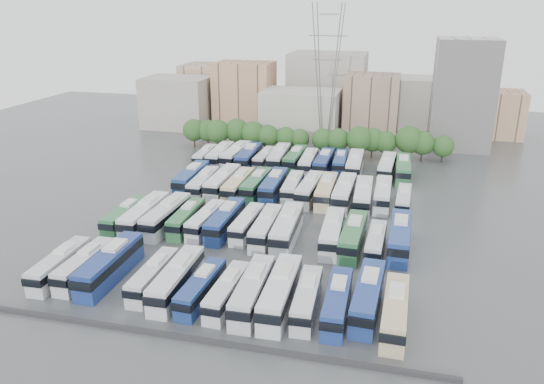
% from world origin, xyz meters
% --- Properties ---
extents(ground, '(220.00, 220.00, 0.00)m').
position_xyz_m(ground, '(0.00, 0.00, 0.00)').
color(ground, '#424447').
rests_on(ground, ground).
extents(parapet, '(56.00, 0.50, 0.50)m').
position_xyz_m(parapet, '(0.00, -33.00, 0.25)').
color(parapet, '#2D2D30').
rests_on(parapet, ground).
extents(tree_line, '(64.08, 7.54, 7.90)m').
position_xyz_m(tree_line, '(-0.38, 42.12, 4.22)').
color(tree_line, black).
rests_on(tree_line, ground).
extents(city_buildings, '(102.00, 35.00, 20.00)m').
position_xyz_m(city_buildings, '(-7.46, 71.86, 7.87)').
color(city_buildings, '#9E998E').
rests_on(city_buildings, ground).
extents(apartment_tower, '(14.00, 14.00, 26.00)m').
position_xyz_m(apartment_tower, '(34.00, 58.00, 13.00)').
color(apartment_tower, silver).
rests_on(apartment_tower, ground).
extents(electricity_pylon, '(9.00, 6.91, 33.83)m').
position_xyz_m(electricity_pylon, '(2.00, 50.00, 18.66)').
color(electricity_pylon, slate).
rests_on(electricity_pylon, ground).
extents(bus_r0_s0, '(2.94, 11.83, 3.69)m').
position_xyz_m(bus_r0_s0, '(-21.40, -24.13, 1.81)').
color(bus_r0_s0, silver).
rests_on(bus_r0_s0, ground).
extents(bus_r0_s1, '(2.66, 11.63, 3.64)m').
position_xyz_m(bus_r0_s1, '(-18.27, -23.42, 1.79)').
color(bus_r0_s1, silver).
rests_on(bus_r0_s1, ground).
extents(bus_r0_s2, '(3.14, 13.68, 4.28)m').
position_xyz_m(bus_r0_s2, '(-14.80, -23.00, 2.10)').
color(bus_r0_s2, navy).
rests_on(bus_r0_s2, ground).
extents(bus_r0_s4, '(2.55, 11.22, 3.51)m').
position_xyz_m(bus_r0_s4, '(-8.34, -23.81, 1.73)').
color(bus_r0_s4, silver).
rests_on(bus_r0_s4, ground).
extents(bus_r0_s5, '(3.06, 12.89, 4.03)m').
position_xyz_m(bus_r0_s5, '(-4.98, -24.22, 1.98)').
color(bus_r0_s5, silver).
rests_on(bus_r0_s5, ground).
extents(bus_r0_s6, '(2.88, 11.15, 3.47)m').
position_xyz_m(bus_r0_s6, '(-1.48, -25.01, 1.70)').
color(bus_r0_s6, navy).
rests_on(bus_r0_s6, ground).
extents(bus_r0_s7, '(2.69, 10.98, 3.43)m').
position_xyz_m(bus_r0_s7, '(1.83, -25.06, 1.68)').
color(bus_r0_s7, silver).
rests_on(bus_r0_s7, ground).
extents(bus_r0_s8, '(3.19, 12.93, 4.03)m').
position_xyz_m(bus_r0_s8, '(4.87, -24.63, 1.98)').
color(bus_r0_s8, silver).
rests_on(bus_r0_s8, ground).
extents(bus_r0_s9, '(3.24, 13.54, 4.23)m').
position_xyz_m(bus_r0_s9, '(8.15, -24.29, 2.08)').
color(bus_r0_s9, silver).
rests_on(bus_r0_s9, ground).
extents(bus_r0_s10, '(2.97, 11.42, 3.55)m').
position_xyz_m(bus_r0_s10, '(11.35, -24.44, 1.74)').
color(bus_r0_s10, silver).
rests_on(bus_r0_s10, ground).
extents(bus_r0_s11, '(2.81, 11.89, 3.72)m').
position_xyz_m(bus_r0_s11, '(14.87, -24.43, 1.82)').
color(bus_r0_s11, navy).
rests_on(bus_r0_s11, ground).
extents(bus_r0_s12, '(3.42, 13.15, 4.09)m').
position_xyz_m(bus_r0_s12, '(18.18, -22.58, 2.01)').
color(bus_r0_s12, navy).
rests_on(bus_r0_s12, ground).
extents(bus_r0_s13, '(2.94, 12.36, 3.86)m').
position_xyz_m(bus_r0_s13, '(21.35, -24.91, 1.90)').
color(bus_r0_s13, '#C9BA8A').
rests_on(bus_r0_s13, ground).
extents(bus_r1_s0, '(2.59, 11.76, 3.69)m').
position_xyz_m(bus_r1_s0, '(-21.37, -6.98, 1.81)').
color(bus_r1_s0, '#307142').
rests_on(bus_r1_s0, ground).
extents(bus_r1_s1, '(3.23, 13.62, 4.25)m').
position_xyz_m(bus_r1_s1, '(-18.18, -6.54, 2.09)').
color(bus_r1_s1, silver).
rests_on(bus_r1_s1, ground).
extents(bus_r1_s2, '(3.27, 13.41, 4.18)m').
position_xyz_m(bus_r1_s2, '(-14.82, -5.84, 2.05)').
color(bus_r1_s2, silver).
rests_on(bus_r1_s2, ground).
extents(bus_r1_s3, '(2.80, 11.56, 3.61)m').
position_xyz_m(bus_r1_s3, '(-11.57, -5.43, 1.77)').
color(bus_r1_s3, '#2E6B3C').
rests_on(bus_r1_s3, ground).
extents(bus_r1_s4, '(3.03, 11.46, 3.56)m').
position_xyz_m(bus_r1_s4, '(-8.30, -5.29, 1.75)').
color(bus_r1_s4, white).
rests_on(bus_r1_s4, ground).
extents(bus_r1_s5, '(2.89, 12.73, 3.99)m').
position_xyz_m(bus_r1_s5, '(-5.18, -5.17, 1.96)').
color(bus_r1_s5, navy).
rests_on(bus_r1_s5, ground).
extents(bus_r1_s6, '(2.76, 11.30, 3.52)m').
position_xyz_m(bus_r1_s6, '(-1.66, -5.03, 1.73)').
color(bus_r1_s6, silver).
rests_on(bus_r1_s6, ground).
extents(bus_r1_s7, '(2.94, 12.42, 3.88)m').
position_xyz_m(bus_r1_s7, '(1.68, -6.20, 1.91)').
color(bus_r1_s7, silver).
rests_on(bus_r1_s7, ground).
extents(bus_r1_s8, '(3.48, 13.79, 4.30)m').
position_xyz_m(bus_r1_s8, '(4.91, -6.07, 2.11)').
color(bus_r1_s8, silver).
rests_on(bus_r1_s8, ground).
extents(bus_r1_s10, '(3.29, 12.87, 4.01)m').
position_xyz_m(bus_r1_s10, '(11.68, -5.76, 1.97)').
color(bus_r1_s10, silver).
rests_on(bus_r1_s10, ground).
extents(bus_r1_s11, '(3.23, 13.03, 4.06)m').
position_xyz_m(bus_r1_s11, '(14.82, -6.35, 1.99)').
color(bus_r1_s11, '#2F6F3F').
rests_on(bus_r1_s11, ground).
extents(bus_r1_s12, '(2.70, 11.00, 3.43)m').
position_xyz_m(bus_r1_s12, '(18.13, -7.17, 1.68)').
color(bus_r1_s12, silver).
rests_on(bus_r1_s12, ground).
extents(bus_r1_s13, '(3.23, 13.65, 4.27)m').
position_xyz_m(bus_r1_s13, '(21.40, -5.04, 2.09)').
color(bus_r1_s13, navy).
rests_on(bus_r1_s13, ground).
extents(bus_r2_s1, '(3.28, 13.49, 4.21)m').
position_xyz_m(bus_r2_s1, '(-18.13, 12.91, 2.07)').
color(bus_r2_s1, navy).
rests_on(bus_r2_s1, ground).
extents(bus_r2_s2, '(3.27, 12.54, 3.90)m').
position_xyz_m(bus_r2_s2, '(-14.93, 10.84, 1.92)').
color(bus_r2_s2, silver).
rests_on(bus_r2_s2, ground).
extents(bus_r2_s3, '(3.11, 13.60, 4.26)m').
position_xyz_m(bus_r2_s3, '(-11.50, 11.96, 2.09)').
color(bus_r2_s3, white).
rests_on(bus_r2_s3, ground).
extents(bus_r2_s4, '(2.85, 13.03, 4.09)m').
position_xyz_m(bus_r2_s4, '(-8.14, 11.17, 2.01)').
color(bus_r2_s4, beige).
rests_on(bus_r2_s4, ground).
extents(bus_r2_s5, '(3.11, 12.80, 4.00)m').
position_xyz_m(bus_r2_s5, '(-5.01, 12.38, 1.96)').
color(bus_r2_s5, '#2F6F45').
rests_on(bus_r2_s5, ground).
extents(bus_r2_s6, '(3.13, 13.34, 4.17)m').
position_xyz_m(bus_r2_s6, '(-1.69, 12.36, 2.05)').
color(bus_r2_s6, navy).
rests_on(bus_r2_s6, ground).
extents(bus_r2_s7, '(3.04, 11.93, 3.71)m').
position_xyz_m(bus_r2_s7, '(1.72, 13.03, 1.82)').
color(bus_r2_s7, silver).
rests_on(bus_r2_s7, ground).
extents(bus_r2_s8, '(3.36, 12.92, 4.02)m').
position_xyz_m(bus_r2_s8, '(5.02, 12.40, 1.97)').
color(bus_r2_s8, silver).
rests_on(bus_r2_s8, ground).
extents(bus_r2_s9, '(3.05, 12.97, 4.06)m').
position_xyz_m(bus_r2_s9, '(8.12, 12.19, 1.99)').
color(bus_r2_s9, beige).
rests_on(bus_r2_s9, ground).
extents(bus_r2_s10, '(3.10, 13.60, 4.26)m').
position_xyz_m(bus_r2_s10, '(11.39, 11.71, 2.09)').
color(bus_r2_s10, silver).
rests_on(bus_r2_s10, ground).
extents(bus_r2_s11, '(3.32, 13.35, 4.16)m').
position_xyz_m(bus_r2_s11, '(14.81, 11.03, 2.04)').
color(bus_r2_s11, silver).
rests_on(bus_r2_s11, ground).
extents(bus_r2_s12, '(2.79, 12.64, 3.96)m').
position_xyz_m(bus_r2_s12, '(18.09, 12.96, 1.95)').
color(bus_r2_s12, silver).
rests_on(bus_r2_s12, ground).
extents(bus_r2_s13, '(2.76, 10.99, 3.43)m').
position_xyz_m(bus_r2_s13, '(21.71, 11.49, 1.68)').
color(bus_r2_s13, silver).
rests_on(bus_r2_s13, ground).
extents(bus_r3_s0, '(2.93, 11.12, 3.46)m').
position_xyz_m(bus_r3_s0, '(-21.61, 29.27, 1.70)').
color(bus_r3_s0, silver).
rests_on(bus_r3_s0, ground).
extents(bus_r3_s1, '(3.38, 13.29, 4.14)m').
position_xyz_m(bus_r3_s1, '(-18.04, 29.28, 2.03)').
color(bus_r3_s1, silver).
rests_on(bus_r3_s1, ground).
extents(bus_r3_s2, '(3.44, 13.76, 4.29)m').
position_xyz_m(bus_r3_s2, '(-14.64, 30.13, 2.10)').
color(bus_r3_s2, white).
rests_on(bus_r3_s2, ground).
extents(bus_r3_s3, '(3.39, 13.78, 4.30)m').
position_xyz_m(bus_r3_s3, '(-11.51, 29.44, 2.11)').
color(bus_r3_s3, navy).
rests_on(bus_r3_s3, ground).
extents(bus_r3_s4, '(2.81, 11.42, 3.56)m').
position_xyz_m(bus_r3_s4, '(-8.13, 30.27, 1.75)').
color(bus_r3_s4, silver).
rests_on(bus_r3_s4, ground).
extents(bus_r3_s5, '(3.45, 13.61, 4.24)m').
position_xyz_m(bus_r3_s5, '(-5.00, 30.65, 2.08)').
color(bus_r3_s5, silver).
rests_on(bus_r3_s5, ground).
extents(bus_r3_s6, '(3.11, 12.90, 4.03)m').
position_xyz_m(bus_r3_s6, '(-1.46, 30.90, 1.98)').
color(bus_r3_s6, '#2B653C').
rests_on(bus_r3_s6, ground).
extents(bus_r3_s7, '(3.11, 12.49, 3.89)m').
position_xyz_m(bus_r3_s7, '(1.71, 29.29, 1.91)').
color(bus_r3_s7, silver).
rests_on(bus_r3_s7, ground).
extents(bus_r3_s8, '(2.97, 13.04, 4.08)m').
position_xyz_m(bus_r3_s8, '(5.05, 29.55, 2.00)').
color(bus_r3_s8, navy).
rests_on(bus_r3_s8, ground).
extents(bus_r3_s9, '(3.06, 11.80, 3.67)m').
position_xyz_m(bus_r3_s9, '(8.28, 31.22, 1.80)').
color(bus_r3_s9, navy).
rests_on(bus_r3_s9, ground).
extents(bus_r3_s10, '(3.22, 13.63, 4.26)m').
position_xyz_m(bus_r3_s10, '(11.55, 29.24, 2.09)').
color(bus_r3_s10, white).
rests_on(bus_r3_s10, ground).
extents(bus_r3_s12, '(3.47, 13.21, 4.11)m').
position_xyz_m(bus_r3_s12, '(18.09, 29.29, 2.02)').
color(bus_r3_s12, silver).
rests_on(bus_r3_s12, ground).
extents(bus_r3_s13, '(3.12, 13.38, 4.19)m').
position_xyz_m(bus_r3_s13, '(21.34, 28.94, 2.05)').
color(bus_r3_s13, '#307042').
rests_on(bus_r3_s13, ground).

